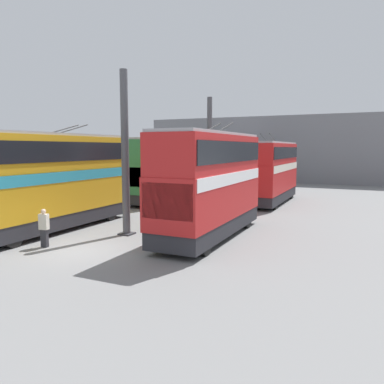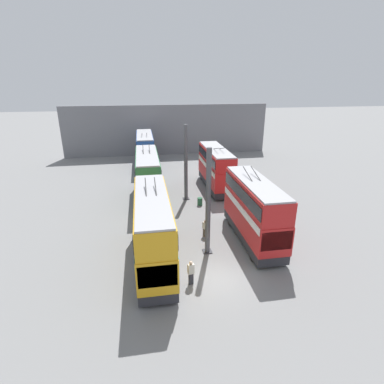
{
  "view_description": "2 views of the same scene",
  "coord_description": "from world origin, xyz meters",
  "views": [
    {
      "loc": [
        -12.54,
        -11.27,
        4.52
      ],
      "look_at": [
        11.65,
        0.01,
        1.37
      ],
      "focal_mm": 35.0,
      "sensor_mm": 36.0,
      "label": 1
    },
    {
      "loc": [
        -16.66,
        4.63,
        12.98
      ],
      "look_at": [
        8.66,
        0.36,
        3.2
      ],
      "focal_mm": 28.0,
      "sensor_mm": 36.0,
      "label": 2
    }
  ],
  "objects": [
    {
      "name": "bus_left_near",
      "position": [
        4.78,
        -4.2,
        3.01
      ],
      "size": [
        9.1,
        2.54,
        5.91
      ],
      "color": "black",
      "rests_on": "ground_plane"
    },
    {
      "name": "person_aisle_midway",
      "position": [
        6.01,
        -0.33,
        0.81
      ],
      "size": [
        0.48,
        0.43,
        1.55
      ],
      "rotation": [
        0.0,
        0.0,
        2.16
      ],
      "color": "#473D33",
      "rests_on": "ground_plane"
    },
    {
      "name": "oil_drum",
      "position": [
        12.85,
        -1.22,
        0.42
      ],
      "size": [
        0.57,
        0.57,
        0.84
      ],
      "color": "#235638",
      "rests_on": "ground_plane"
    },
    {
      "name": "person_by_right_row",
      "position": [
        -0.22,
        1.93,
        0.94
      ],
      "size": [
        0.31,
        0.46,
        1.78
      ],
      "rotation": [
        0.0,
        0.0,
        0.18
      ],
      "color": "#2D2D33",
      "rests_on": "ground_plane"
    },
    {
      "name": "ground_plane",
      "position": [
        0.0,
        0.0,
        0.0
      ],
      "size": [
        240.0,
        240.0,
        0.0
      ],
      "primitive_type": "plane",
      "color": "slate"
    },
    {
      "name": "support_column_far",
      "position": [
        14.87,
        0.0,
        4.1
      ],
      "size": [
        0.71,
        0.71,
        8.45
      ],
      "color": "#4C4C51",
      "rests_on": "ground_plane"
    },
    {
      "name": "bus_right_near",
      "position": [
        2.76,
        4.2,
        3.02
      ],
      "size": [
        10.17,
        2.54,
        5.93
      ],
      "color": "black",
      "rests_on": "ground_plane"
    },
    {
      "name": "bus_left_far",
      "position": [
        18.01,
        -4.2,
        2.85
      ],
      "size": [
        9.55,
        2.54,
        5.63
      ],
      "color": "black",
      "rests_on": "ground_plane"
    },
    {
      "name": "depot_back_wall",
      "position": [
        36.85,
        0.0,
        4.35
      ],
      "size": [
        0.5,
        36.0,
        8.7
      ],
      "color": "slate",
      "rests_on": "ground_plane"
    },
    {
      "name": "bus_right_mid",
      "position": [
        15.39,
        4.2,
        3.01
      ],
      "size": [
        9.82,
        2.54,
        5.92
      ],
      "color": "black",
      "rests_on": "ground_plane"
    },
    {
      "name": "bus_right_far",
      "position": [
        29.24,
        4.2,
        2.88
      ],
      "size": [
        9.88,
        2.54,
        5.68
      ],
      "color": "black",
      "rests_on": "ground_plane"
    },
    {
      "name": "support_column_near",
      "position": [
        3.49,
        0.0,
        4.1
      ],
      "size": [
        0.71,
        0.71,
        8.45
      ],
      "color": "#4C4C51",
      "rests_on": "ground_plane"
    }
  ]
}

